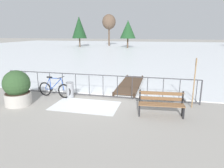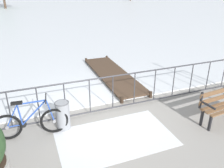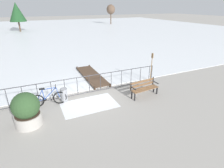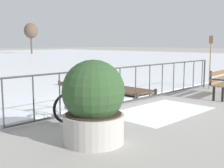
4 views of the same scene
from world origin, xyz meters
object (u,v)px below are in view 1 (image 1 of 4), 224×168
(bicycle_near_railing, at_px, (54,89))
(trash_bin, at_px, (70,90))
(planter_with_shrub, at_px, (17,88))
(park_bench, at_px, (161,102))
(oar_upright, at_px, (194,80))

(bicycle_near_railing, bearing_deg, trash_bin, 3.76)
(planter_with_shrub, relative_size, trash_bin, 1.98)
(park_bench, bearing_deg, trash_bin, 164.63)
(trash_bin, distance_m, oar_upright, 5.33)
(trash_bin, height_order, oar_upright, oar_upright)
(bicycle_near_railing, distance_m, park_bench, 4.93)
(park_bench, relative_size, trash_bin, 2.24)
(bicycle_near_railing, relative_size, park_bench, 1.04)
(planter_with_shrub, bearing_deg, oar_upright, 10.66)
(oar_upright, bearing_deg, trash_bin, 179.69)
(park_bench, xyz_separation_m, oar_upright, (1.22, 1.09, 0.63))
(bicycle_near_railing, xyz_separation_m, park_bench, (4.81, -1.06, 0.14))
(park_bench, height_order, planter_with_shrub, planter_with_shrub)
(trash_bin, bearing_deg, bicycle_near_railing, -176.24)
(bicycle_near_railing, distance_m, trash_bin, 0.76)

